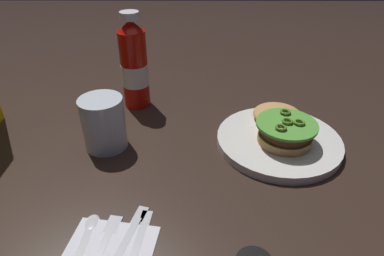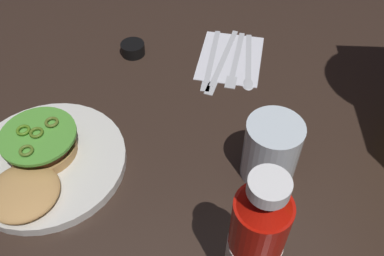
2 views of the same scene
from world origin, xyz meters
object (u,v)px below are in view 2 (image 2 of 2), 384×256
at_px(water_glass, 271,150).
at_px(steak_knife, 211,62).
at_px(condiment_cup, 133,49).
at_px(spoon_utensil, 249,67).
at_px(butter_knife, 221,63).
at_px(napkin, 230,57).
at_px(burger_sandwich, 35,160).
at_px(fork_utensil, 235,63).
at_px(ketchup_bottle, 255,243).
at_px(dinner_plate, 48,162).

relative_size(water_glass, steak_knife, 0.54).
height_order(condiment_cup, spoon_utensil, condiment_cup).
xyz_separation_m(butter_knife, spoon_utensil, (0.01, 0.06, 0.00)).
height_order(napkin, spoon_utensil, spoon_utensil).
distance_m(burger_sandwich, steak_knife, 0.41).
xyz_separation_m(condiment_cup, spoon_utensil, (0.04, 0.25, -0.01)).
bearing_deg(fork_utensil, ketchup_bottle, 0.89).
xyz_separation_m(water_glass, steak_knife, (-0.28, -0.10, -0.05)).
relative_size(dinner_plate, burger_sandwich, 1.27).
xyz_separation_m(ketchup_bottle, fork_utensil, (-0.46, -0.01, -0.10)).
xyz_separation_m(steak_knife, spoon_utensil, (0.01, 0.08, 0.00)).
bearing_deg(butter_knife, napkin, 140.68).
height_order(steak_knife, spoon_utensil, same).
bearing_deg(fork_utensil, burger_sandwich, -47.51).
height_order(dinner_plate, steak_knife, dinner_plate).
relative_size(condiment_cup, spoon_utensil, 0.28).
relative_size(burger_sandwich, butter_knife, 0.94).
xyz_separation_m(napkin, fork_utensil, (0.02, 0.01, 0.00)).
xyz_separation_m(ketchup_bottle, steak_knife, (-0.47, -0.06, -0.10)).
xyz_separation_m(dinner_plate, ketchup_bottle, (0.18, 0.33, 0.10)).
bearing_deg(fork_utensil, napkin, -154.19).
height_order(water_glass, butter_knife, water_glass).
bearing_deg(butter_knife, dinner_plate, -46.17).
relative_size(condiment_cup, steak_knife, 0.25).
xyz_separation_m(condiment_cup, napkin, (0.00, 0.21, -0.01)).
distance_m(dinner_plate, spoon_utensil, 0.44).
distance_m(fork_utensil, spoon_utensil, 0.03).
distance_m(water_glass, butter_knife, 0.29).
distance_m(burger_sandwich, spoon_utensil, 0.46).
xyz_separation_m(burger_sandwich, napkin, (-0.32, 0.32, -0.04)).
height_order(dinner_plate, fork_utensil, dinner_plate).
bearing_deg(ketchup_bottle, water_glass, 167.76).
bearing_deg(spoon_utensil, butter_knife, -99.82).
bearing_deg(fork_utensil, dinner_plate, -48.56).
relative_size(ketchup_bottle, butter_knife, 1.07).
bearing_deg(fork_utensil, steak_knife, -90.30).
relative_size(burger_sandwich, steak_knife, 1.00).
distance_m(steak_knife, spoon_utensil, 0.08).
bearing_deg(butter_knife, condiment_cup, -98.74).
relative_size(dinner_plate, condiment_cup, 5.12).
relative_size(water_glass, butter_knife, 0.51).
xyz_separation_m(burger_sandwich, condiment_cup, (-0.33, 0.11, -0.02)).
distance_m(napkin, steak_knife, 0.05).
bearing_deg(burger_sandwich, napkin, 135.25).
relative_size(dinner_plate, water_glass, 2.35).
distance_m(butter_knife, spoon_utensil, 0.06).
bearing_deg(condiment_cup, butter_knife, 81.26).
bearing_deg(burger_sandwich, fork_utensil, 132.49).
bearing_deg(spoon_utensil, steak_knife, -100.19).
bearing_deg(napkin, spoon_utensil, 47.34).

